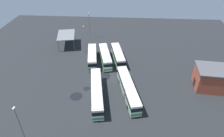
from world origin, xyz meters
name	(u,v)px	position (x,y,z in m)	size (l,w,h in m)	color
ground_plane	(108,77)	(0.00, 0.00, 0.00)	(95.45, 95.45, 0.00)	black
bus_row0_slot0	(128,89)	(-7.15, -5.36, 1.83)	(15.47, 5.97, 3.45)	silver
bus_row0_slot2	(97,92)	(-8.67, 1.99, 1.83)	(15.51, 4.95, 3.45)	silver
bus_row1_slot0	(118,56)	(8.56, -2.21, 1.83)	(11.81, 4.90, 3.45)	silver
bus_row1_slot1	(105,56)	(7.74, 1.60, 1.83)	(12.17, 5.16, 3.45)	silver
bus_row1_slot2	(92,57)	(7.39, 5.45, 1.82)	(11.64, 4.14, 3.45)	silver
depot_building	(213,78)	(-2.72, -26.32, 2.82)	(7.63, 9.20, 5.60)	#99422D
maintenance_shelter	(66,35)	(17.78, 16.01, 3.88)	(9.98, 7.42, 4.10)	slate
lamp_post_near_entrance	(89,24)	(25.11, 9.10, 5.09)	(0.56, 0.28, 9.34)	slate
lamp_post_mid_lot	(20,125)	(-22.17, 13.36, 5.06)	(0.56, 0.28, 9.29)	slate
lamp_post_by_building	(84,39)	(13.13, 8.72, 5.02)	(0.56, 0.28, 9.20)	slate
puddle_centre_drain	(87,89)	(-5.56, 5.06, 0.00)	(1.66, 1.66, 0.01)	black
puddle_back_corner	(103,76)	(0.13, 1.50, 0.00)	(4.17, 4.17, 0.01)	black
puddle_near_shelter	(76,96)	(-8.60, 7.06, 0.00)	(3.03, 3.03, 0.01)	black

